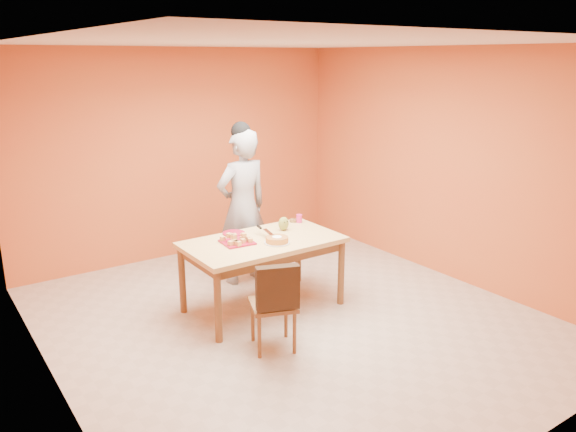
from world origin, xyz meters
TOP-DOWN VIEW (x-y plane):
  - floor at (0.00, 0.00)m, footprint 5.00×5.00m
  - ceiling at (0.00, 0.00)m, footprint 5.00×5.00m
  - wall_back at (0.00, 2.50)m, footprint 4.50×0.00m
  - wall_left at (-2.25, 0.00)m, footprint 0.00×5.00m
  - wall_right at (2.25, 0.00)m, footprint 0.00×5.00m
  - dining_table at (-0.09, 0.40)m, footprint 1.60×0.90m
  - dining_chair at (-0.46, -0.38)m, footprint 0.52×0.58m
  - pastry_pile at (-0.35, 0.46)m, footprint 0.27×0.27m
  - person at (0.13, 1.17)m, footprint 0.69×0.47m
  - pastry_platter at (-0.35, 0.46)m, footprint 0.32×0.32m
  - red_dinner_plate at (-0.23, 0.75)m, footprint 0.28×0.28m
  - white_cake_plate at (-0.02, 0.23)m, footprint 0.34×0.34m
  - sponge_cake at (-0.02, 0.23)m, footprint 0.30×0.30m
  - cake_server at (-0.01, 0.41)m, footprint 0.10×0.24m
  - egg_ornament at (0.28, 0.55)m, footprint 0.14×0.12m
  - magenta_glass at (0.59, 0.69)m, footprint 0.07×0.07m
  - checker_tin at (0.56, 0.75)m, footprint 0.11×0.11m

SIDE VIEW (x-z plane):
  - floor at x=0.00m, z-range 0.00..0.00m
  - dining_chair at x=-0.46m, z-range 0.02..0.88m
  - dining_table at x=-0.09m, z-range 0.29..1.05m
  - white_cake_plate at x=-0.02m, z-range 0.76..0.77m
  - red_dinner_plate at x=-0.23m, z-range 0.76..0.77m
  - pastry_platter at x=-0.35m, z-range 0.76..0.78m
  - checker_tin at x=0.56m, z-range 0.76..0.79m
  - sponge_cake at x=-0.02m, z-range 0.77..0.82m
  - magenta_glass at x=0.59m, z-range 0.76..0.85m
  - pastry_pile at x=-0.35m, z-range 0.78..0.87m
  - cake_server at x=-0.01m, z-range 0.83..0.83m
  - egg_ornament at x=0.28m, z-range 0.76..0.91m
  - person at x=0.13m, z-range 0.00..1.81m
  - wall_back at x=0.00m, z-range -0.90..3.60m
  - wall_left at x=-2.25m, z-range -1.15..3.85m
  - wall_right at x=2.25m, z-range -1.15..3.85m
  - ceiling at x=0.00m, z-range 2.70..2.70m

